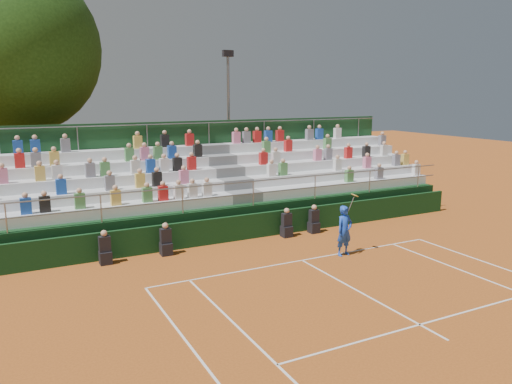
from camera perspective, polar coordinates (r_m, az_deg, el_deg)
ground at (r=17.50m, az=5.29°, el=-7.80°), size 90.00×90.00×0.00m
courtside_wall at (r=20.00m, az=0.39°, el=-3.80°), size 20.00×0.15×1.00m
line_officials at (r=18.91m, az=-3.58°, el=-4.79°), size 8.83×0.40×1.19m
grandstand at (r=22.71m, az=-3.42°, el=-0.50°), size 20.00×5.20×4.40m
tennis_player at (r=17.99m, az=10.08°, el=-4.37°), size 0.88×0.51×2.22m
tree_east at (r=26.99m, az=-26.08°, el=14.49°), size 8.11×8.11×11.80m
floodlight_mast at (r=28.48m, az=-3.16°, el=9.19°), size 0.60×0.25×8.01m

